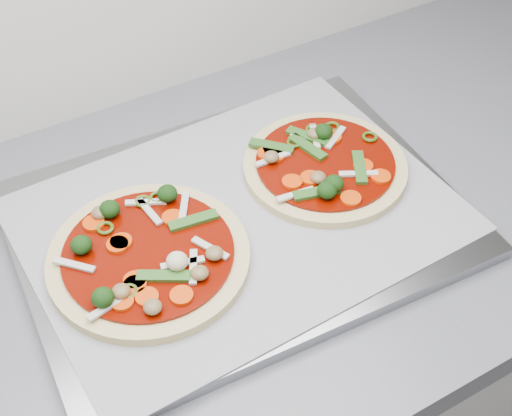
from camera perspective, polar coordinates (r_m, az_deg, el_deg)
base_cabinet at (r=1.42m, az=15.45°, el=-7.71°), size 3.60×0.60×0.86m
baking_tray at (r=0.86m, az=-1.36°, el=-1.01°), size 0.53×0.41×0.02m
parchment at (r=0.85m, az=-1.38°, el=-0.57°), size 0.50×0.37×0.00m
pizza_left at (r=0.80m, az=-8.67°, el=-3.79°), size 0.24×0.24×0.04m
pizza_right at (r=0.90m, az=5.43°, el=3.46°), size 0.28×0.28×0.04m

